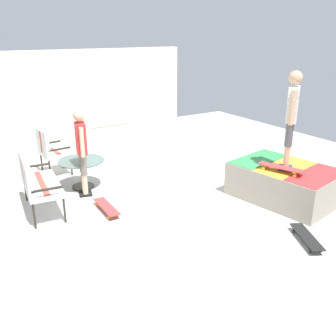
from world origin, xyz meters
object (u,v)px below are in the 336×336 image
at_px(patio_table, 82,168).
at_px(skateboard_on_ramp, 281,168).
at_px(person_skater, 292,114).
at_px(skateboard_by_bench, 106,207).
at_px(skate_ramp, 285,182).
at_px(patio_chair_near_house, 49,148).
at_px(skateboard_spare, 307,237).
at_px(person_watching, 82,147).
at_px(patio_bench, 34,179).

relative_size(patio_table, skateboard_on_ramp, 1.10).
bearing_deg(skateboard_on_ramp, person_skater, -72.07).
relative_size(person_skater, skateboard_by_bench, 2.12).
bearing_deg(patio_table, skate_ramp, -129.63).
xyz_separation_m(patio_chair_near_house, skateboard_by_bench, (-2.26, -0.30, -0.53)).
xyz_separation_m(skateboard_by_bench, skateboard_spare, (-2.51, -2.11, 0.00)).
height_order(patio_chair_near_house, skateboard_spare, patio_chair_near_house).
bearing_deg(skateboard_on_ramp, skateboard_by_bench, 62.45).
bearing_deg(patio_chair_near_house, patio_table, -162.12).
bearing_deg(patio_table, skateboard_on_ramp, -134.89).
bearing_deg(person_skater, skateboard_spare, 146.50).
bearing_deg(skate_ramp, skateboard_on_ramp, 114.16).
relative_size(skateboard_spare, skateboard_on_ramp, 0.98).
bearing_deg(patio_chair_near_house, person_watching, -169.96).
xyz_separation_m(patio_bench, patio_chair_near_house, (1.65, -0.71, -0.00)).
bearing_deg(patio_chair_near_house, person_skater, -138.62).
bearing_deg(patio_chair_near_house, skateboard_on_ramp, -140.82).
height_order(patio_bench, patio_table, patio_bench).
relative_size(patio_chair_near_house, person_skater, 0.60).
distance_m(patio_bench, skateboard_on_ramp, 4.22).
bearing_deg(skateboard_by_bench, patio_bench, 58.83).
bearing_deg(patio_table, skateboard_by_bench, 178.56).
bearing_deg(patio_chair_near_house, skate_ramp, -136.44).
bearing_deg(skateboard_spare, person_watching, 32.44).
distance_m(patio_chair_near_house, skateboard_spare, 5.37).
distance_m(person_watching, person_skater, 3.75).
distance_m(patio_bench, skateboard_spare, 4.45).
height_order(person_watching, skateboard_by_bench, person_watching).
bearing_deg(person_watching, skateboard_on_ramp, -129.90).
distance_m(patio_bench, skateboard_by_bench, 1.30).
height_order(skate_ramp, patio_chair_near_house, patio_chair_near_house).
bearing_deg(patio_bench, skateboard_on_ramp, -118.56).
distance_m(skate_ramp, person_watching, 3.82).
bearing_deg(person_watching, skateboard_by_bench, -176.53).
bearing_deg(skateboard_spare, skate_ramp, -36.47).
distance_m(skate_ramp, patio_bench, 4.47).
bearing_deg(person_skater, skateboard_by_bench, 65.00).
bearing_deg(patio_bench, skate_ramp, -114.64).
relative_size(skateboard_by_bench, skateboard_on_ramp, 0.98).
height_order(patio_bench, skateboard_spare, patio_bench).
xyz_separation_m(skate_ramp, person_skater, (-0.10, 0.16, 1.32)).
bearing_deg(skate_ramp, person_skater, 120.77).
bearing_deg(patio_table, skateboard_spare, -151.06).
relative_size(patio_bench, patio_chair_near_house, 1.28).
xyz_separation_m(patio_bench, skateboard_by_bench, (-0.61, -1.01, -0.53)).
distance_m(skate_ramp, person_skater, 1.33).
relative_size(person_skater, skateboard_spare, 2.13).
height_order(person_watching, person_skater, person_skater).
bearing_deg(person_skater, person_watching, 52.71).
xyz_separation_m(person_watching, skateboard_by_bench, (-0.89, -0.05, -0.87)).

